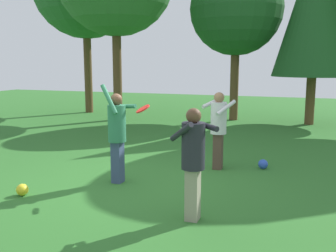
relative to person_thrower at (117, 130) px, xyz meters
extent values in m
plane|color=#2D6B28|center=(0.29, 0.11, -1.03)|extent=(40.00, 40.00, 0.00)
cube|color=#38476B|center=(0.00, 0.00, -0.63)|extent=(0.19, 0.22, 0.80)
cylinder|color=#2D7551|center=(0.00, 0.00, 0.12)|extent=(0.34, 0.34, 0.70)
sphere|color=brown|center=(0.00, 0.00, 0.58)|extent=(0.23, 0.23, 0.23)
cylinder|color=#2D7551|center=(0.05, 0.19, 0.43)|extent=(0.60, 0.22, 0.13)
cylinder|color=#2D7551|center=(-0.05, -0.19, 0.60)|extent=(0.39, 0.17, 0.55)
cube|color=gray|center=(1.85, -1.25, -0.64)|extent=(0.19, 0.22, 0.77)
cylinder|color=#23232D|center=(1.85, -1.25, 0.08)|extent=(0.34, 0.34, 0.67)
sphere|color=brown|center=(1.85, -1.25, 0.52)|extent=(0.22, 0.22, 0.22)
cylinder|color=#23232D|center=(1.71, -1.40, 0.30)|extent=(0.46, 0.42, 0.35)
cylinder|color=#23232D|center=(1.98, -1.09, 0.36)|extent=(0.48, 0.44, 0.10)
cube|color=#4C382D|center=(1.61, 1.58, -0.64)|extent=(0.19, 0.22, 0.78)
cylinder|color=silver|center=(1.61, 1.58, 0.09)|extent=(0.34, 0.34, 0.68)
sphere|color=#8C6647|center=(1.61, 1.58, 0.53)|extent=(0.22, 0.22, 0.22)
cylinder|color=silver|center=(1.78, 1.48, 0.33)|extent=(0.35, 0.52, 0.31)
cylinder|color=silver|center=(1.44, 1.68, 0.40)|extent=(0.36, 0.54, 0.22)
cylinder|color=red|center=(0.60, -0.15, 0.44)|extent=(0.36, 0.36, 0.16)
sphere|color=yellow|center=(-1.23, -1.23, -0.92)|extent=(0.21, 0.21, 0.21)
sphere|color=blue|center=(2.54, 1.90, -0.92)|extent=(0.21, 0.21, 0.21)
cylinder|color=brown|center=(3.52, 8.70, 0.59)|extent=(0.33, 0.33, 3.23)
cone|color=#1E5123|center=(3.52, 8.70, 3.33)|extent=(2.90, 2.90, 5.16)
cylinder|color=brown|center=(-6.03, 9.04, 1.10)|extent=(0.35, 0.35, 4.25)
cylinder|color=brown|center=(0.67, 8.89, 0.60)|extent=(0.33, 0.33, 3.25)
sphere|color=#1E5123|center=(0.67, 8.89, 3.29)|extent=(3.57, 3.57, 3.57)
cylinder|color=brown|center=(-3.70, 7.35, 1.06)|extent=(0.35, 0.35, 4.18)
camera|label=1|loc=(3.30, -6.44, 1.27)|focal=41.25mm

